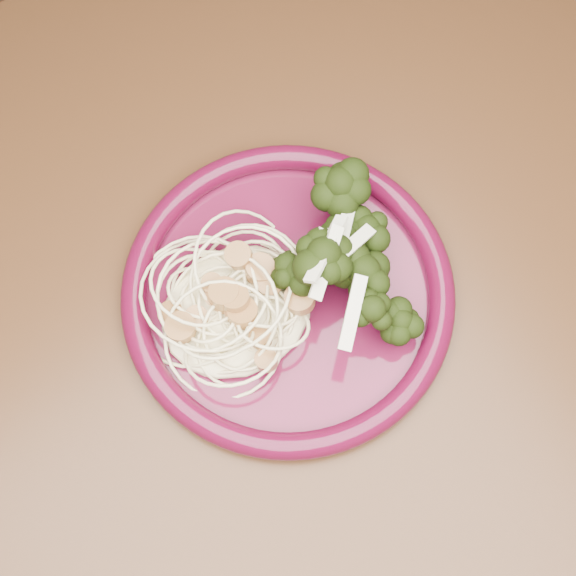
{
  "coord_description": "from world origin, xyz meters",
  "views": [
    {
      "loc": [
        -0.07,
        -0.17,
        1.35
      ],
      "look_at": [
        0.06,
        0.01,
        0.77
      ],
      "focal_mm": 50.0,
      "sensor_mm": 36.0,
      "label": 1
    }
  ],
  "objects": [
    {
      "name": "broccoli_pile",
      "position": [
        0.11,
        -0.0,
        0.78
      ],
      "size": [
        0.12,
        0.16,
        0.05
      ],
      "primitive_type": "ellipsoid",
      "rotation": [
        0.0,
        0.0,
        -0.24
      ],
      "color": "black",
      "rests_on": "dinner_plate"
    },
    {
      "name": "scallop_cluster",
      "position": [
        0.02,
        0.02,
        0.8
      ],
      "size": [
        0.14,
        0.14,
        0.04
      ],
      "primitive_type": null,
      "rotation": [
        0.0,
        0.0,
        -0.24
      ],
      "color": "#AA7840",
      "rests_on": "spaghetti_pile"
    },
    {
      "name": "onion_garnish",
      "position": [
        0.11,
        -0.0,
        0.81
      ],
      "size": [
        0.08,
        0.11,
        0.05
      ],
      "primitive_type": null,
      "rotation": [
        0.0,
        0.0,
        -0.24
      ],
      "color": "beige",
      "rests_on": "broccoli_pile"
    },
    {
      "name": "dinner_plate",
      "position": [
        0.06,
        0.01,
        0.76
      ],
      "size": [
        0.32,
        0.32,
        0.02
      ],
      "rotation": [
        0.0,
        0.0,
        -0.24
      ],
      "color": "#4E0D26",
      "rests_on": "dining_table"
    },
    {
      "name": "spaghetti_pile",
      "position": [
        0.02,
        0.02,
        0.77
      ],
      "size": [
        0.14,
        0.13,
        0.03
      ],
      "primitive_type": "ellipsoid",
      "rotation": [
        0.0,
        0.0,
        -0.24
      ],
      "color": "#F8EEB4",
      "rests_on": "dinner_plate"
    },
    {
      "name": "dining_table",
      "position": [
        0.0,
        0.0,
        0.65
      ],
      "size": [
        1.2,
        0.8,
        0.75
      ],
      "color": "#472814",
      "rests_on": "ground"
    }
  ]
}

